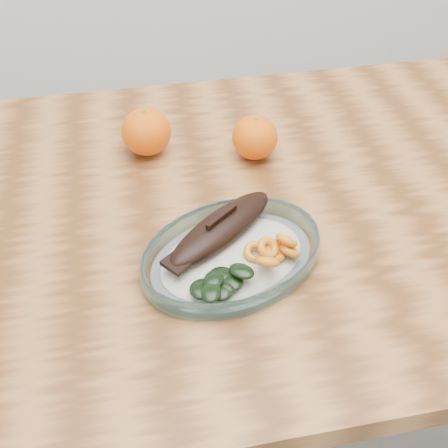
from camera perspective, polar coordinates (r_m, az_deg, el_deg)
The scene contains 5 objects.
ground at distance 1.51m, azimuth 3.20°, elevation -19.64°, with size 3.00×3.00×0.00m, color slate.
dining_table at distance 0.98m, azimuth 4.65°, elevation -1.68°, with size 1.20×0.80×0.75m.
plated_meal at distance 0.79m, azimuth 0.81°, elevation -2.94°, with size 0.61×0.61×0.07m.
orange_left at distance 0.99m, azimuth -7.90°, elevation 9.27°, with size 0.09×0.09×0.09m, color #FF3F05.
orange_right at distance 0.98m, azimuth 3.15°, elevation 8.76°, with size 0.08×0.08×0.08m, color #FF3F05.
Camera 1 is at (-0.21, -0.67, 1.33)m, focal length 45.00 mm.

